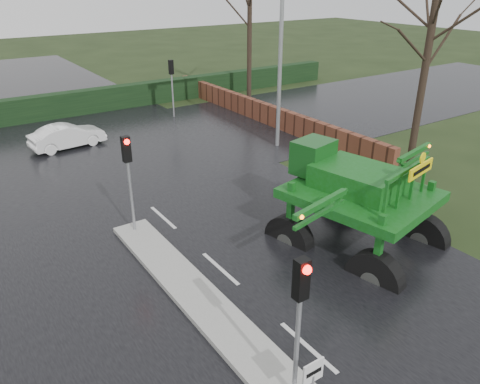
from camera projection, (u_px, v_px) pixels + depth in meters
ground at (308, 348)px, 11.26m from camera, size 140.00×140.00×0.00m
road_main at (141, 198)px, 18.77m from camera, size 14.00×80.00×0.02m
road_cross at (93, 155)px, 23.28m from camera, size 80.00×12.00×0.02m
median_island at (199, 299)px, 12.82m from camera, size 1.20×10.00×0.16m
hedge_row at (50, 107)px, 28.97m from camera, size 44.00×0.90×1.50m
brick_wall at (263, 112)px, 28.36m from camera, size 0.40×20.00×1.20m
keep_left_sign at (312, 379)px, 9.02m from camera, size 0.50×0.07×1.35m
traffic_signal_near at (300, 302)px, 8.75m from camera, size 0.26×0.33×3.52m
traffic_signal_mid at (128, 164)px, 15.13m from camera, size 0.26×0.33×3.52m
traffic_signal_far at (171, 76)px, 28.50m from camera, size 0.26×0.33×3.52m
street_light_right at (276, 26)px, 21.91m from camera, size 3.85×0.30×10.00m
tree_right_near at (428, 53)px, 19.42m from camera, size 5.60×5.60×9.64m
tree_right_far at (250, 3)px, 30.90m from camera, size 7.00×7.00×12.05m
crop_sprayer at (377, 213)px, 13.04m from camera, size 7.87×5.64×4.48m
white_sedan at (69, 148)px, 24.30m from camera, size 3.86×1.71×1.23m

